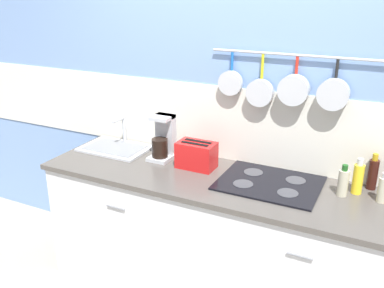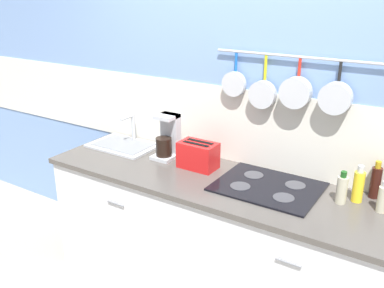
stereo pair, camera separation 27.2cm
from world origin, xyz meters
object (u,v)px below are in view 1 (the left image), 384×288
Objects in this scene: toaster at (196,155)px; bottle_olive_oil at (358,178)px; coffee_maker at (163,140)px; bottle_hot_sauce at (383,189)px; bottle_dish_soap at (343,182)px; bottle_vinegar at (373,173)px.

toaster is 1.24× the size of bottle_olive_oil.
bottle_hot_sauce is at bearing -1.24° from coffee_maker.
coffee_maker reaches higher than bottle_dish_soap.
bottle_dish_soap is at bearing -136.35° from bottle_olive_oil.
coffee_maker is 1.62× the size of bottle_dish_soap.
bottle_olive_oil reaches higher than bottle_hot_sauce.
bottle_olive_oil is (1.02, 0.08, 0.01)m from toaster.
bottle_vinegar is at bearing 9.50° from toaster.
bottle_dish_soap is 0.23m from bottle_vinegar.
bottle_hot_sauce is at bearing 1.22° from toaster.
bottle_olive_oil is at bearing -125.10° from bottle_vinegar.
bottle_vinegar is at bearing 5.23° from coffee_maker.
coffee_maker is at bearing -174.77° from bottle_vinegar.
toaster is (0.29, -0.06, -0.04)m from coffee_maker.
toaster is 1.51× the size of bottle_hot_sauce.
bottle_dish_soap is at bearing 0.60° from toaster.
bottle_dish_soap is 0.88× the size of bottle_olive_oil.
bottle_hot_sauce is (0.07, -0.16, -0.02)m from bottle_vinegar.
coffee_maker reaches higher than toaster.
bottle_hot_sauce is (1.44, -0.03, -0.05)m from coffee_maker.
bottle_dish_soap is at bearing -176.03° from bottle_hot_sauce.
bottle_olive_oil is at bearing 43.65° from bottle_dish_soap.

